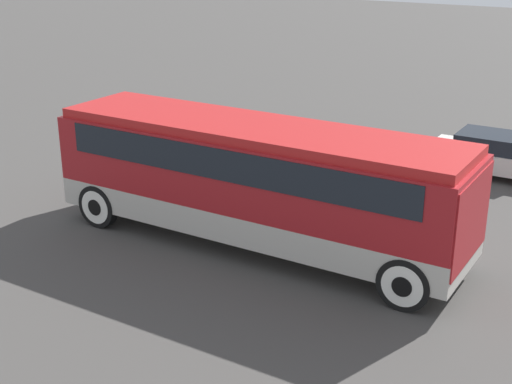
# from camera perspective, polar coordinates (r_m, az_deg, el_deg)

# --- Properties ---
(ground_plane) EXTENTS (120.00, 120.00, 0.00)m
(ground_plane) POSITION_cam_1_polar(r_m,az_deg,el_deg) (17.27, 0.00, -4.16)
(ground_plane) COLOR #423F3D
(tour_bus) EXTENTS (10.11, 2.62, 2.97)m
(tour_bus) POSITION_cam_1_polar(r_m,az_deg,el_deg) (16.56, 0.28, 1.44)
(tour_bus) COLOR #B7B2A8
(tour_bus) RESTS_ON ground_plane
(parked_car_near) EXTENTS (4.67, 1.87, 1.33)m
(parked_car_near) POSITION_cam_1_polar(r_m,az_deg,el_deg) (21.83, 4.47, 2.98)
(parked_car_near) COLOR navy
(parked_car_near) RESTS_ON ground_plane
(parked_car_mid) EXTENTS (4.22, 1.79, 1.29)m
(parked_car_mid) POSITION_cam_1_polar(r_m,az_deg,el_deg) (23.09, 18.81, 2.83)
(parked_car_mid) COLOR silver
(parked_car_mid) RESTS_ON ground_plane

